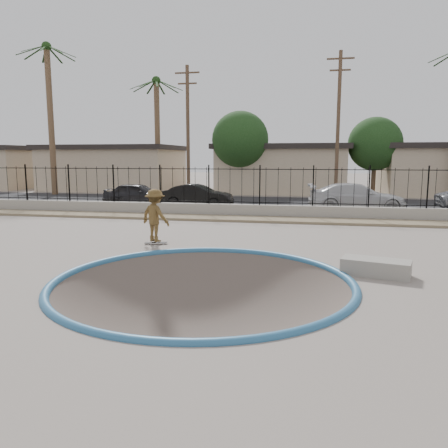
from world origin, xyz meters
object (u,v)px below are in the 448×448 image
car_b (197,196)px  car_c (357,197)px  concrete_ledge (376,267)px  skater (155,218)px  skateboard (156,243)px  car_a (138,194)px

car_b → car_c: car_c is taller
car_c → concrete_ledge: bearing=172.2°
skater → car_b: size_ratio=0.44×
concrete_ledge → car_b: (-7.91, 13.02, 0.49)m
skateboard → car_a: car_a is taller
skateboard → car_b: (-1.30, 10.40, 0.64)m
skateboard → car_c: 12.78m
skateboard → concrete_ledge: concrete_ledge is taller
concrete_ledge → car_a: bearing=131.3°
car_b → car_c: (8.69, 0.00, 0.08)m
skater → skateboard: (0.00, -0.00, -0.81)m
skateboard → car_c: (7.39, 10.40, 0.72)m
car_a → skateboard: bearing=-154.1°
skateboard → car_c: car_c is taller
car_b → skateboard: bearing=-170.7°
skateboard → skater: bearing=119.3°
concrete_ledge → car_a: 17.47m
skater → car_a: (-4.91, 10.51, -0.15)m
car_b → car_c: size_ratio=0.79×
skater → concrete_ledge: (6.60, -2.62, -0.67)m
skateboard → concrete_ledge: size_ratio=0.48×
skateboard → car_a: bearing=99.3°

